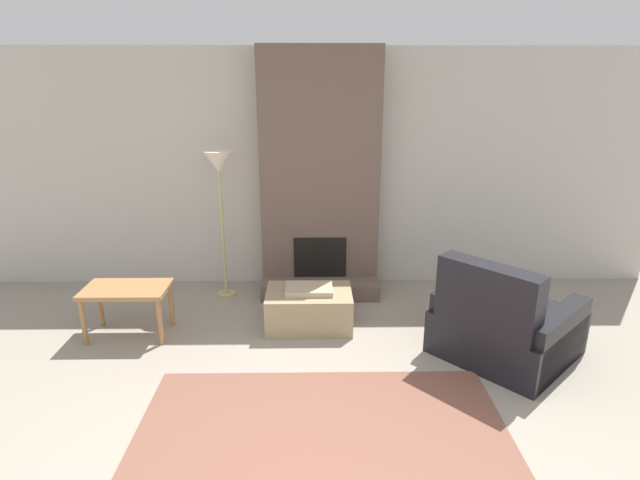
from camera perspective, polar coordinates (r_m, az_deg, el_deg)
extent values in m
cube|color=#BCB7AD|center=(5.58, -0.05, 7.91)|extent=(7.61, 0.06, 2.60)
cube|color=brown|center=(5.39, -0.02, 7.57)|extent=(1.27, 0.31, 2.60)
cube|color=brown|center=(5.45, 0.02, -5.67)|extent=(1.27, 0.31, 0.18)
cube|color=black|center=(5.47, 0.00, -2.01)|extent=(0.57, 0.02, 0.45)
cube|color=#998460|center=(4.81, -1.26, -7.84)|extent=(0.81, 0.55, 0.35)
cube|color=tan|center=(4.73, -1.28, -5.63)|extent=(0.45, 0.30, 0.05)
cube|color=black|center=(4.65, 20.52, -9.81)|extent=(1.41, 1.41, 0.38)
cube|color=black|center=(4.21, 18.38, -8.58)|extent=(0.71, 0.74, 0.91)
cube|color=black|center=(4.49, 25.39, -10.45)|extent=(0.78, 0.74, 0.53)
cube|color=black|center=(4.79, 16.19, -7.56)|extent=(0.78, 0.74, 0.53)
cube|color=#9E7042|center=(4.86, -21.30, -5.28)|extent=(0.75, 0.45, 0.04)
cylinder|color=#9E7042|center=(4.93, -25.41, -8.53)|extent=(0.04, 0.04, 0.43)
cylinder|color=#9E7042|center=(4.69, -17.84, -8.93)|extent=(0.04, 0.04, 0.43)
cylinder|color=#9E7042|center=(5.23, -23.81, -6.79)|extent=(0.04, 0.04, 0.43)
cylinder|color=#9E7042|center=(5.01, -16.66, -7.06)|extent=(0.04, 0.04, 0.43)
cylinder|color=tan|center=(5.65, -10.63, -5.99)|extent=(0.21, 0.21, 0.02)
cylinder|color=tan|center=(5.41, -11.04, 0.59)|extent=(0.03, 0.03, 1.34)
cone|color=silver|center=(5.24, -11.55, 8.76)|extent=(0.31, 0.31, 0.22)
cube|color=brown|center=(3.63, 0.24, -20.62)|extent=(2.51, 1.32, 0.01)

